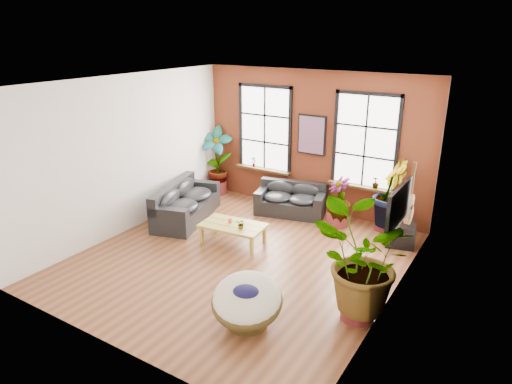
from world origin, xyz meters
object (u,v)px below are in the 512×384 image
sofa_left (184,204)px  papasan_chair (247,301)px  sofa_back (291,200)px  coffee_table (233,227)px

sofa_left → papasan_chair: (3.61, -2.77, 0.03)m
sofa_back → coffee_table: size_ratio=1.28×
sofa_back → papasan_chair: papasan_chair is taller
coffee_table → papasan_chair: 2.93m
sofa_back → sofa_left: bearing=-154.1°
papasan_chair → sofa_left: bearing=120.5°
sofa_back → coffee_table: bearing=-110.7°
sofa_left → papasan_chair: size_ratio=1.64×
sofa_left → papasan_chair: bearing=-143.9°
sofa_back → coffee_table: sofa_back is taller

